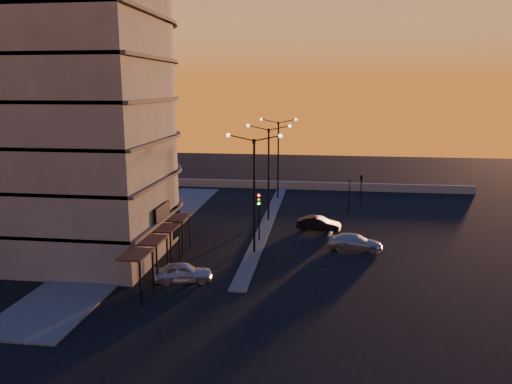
% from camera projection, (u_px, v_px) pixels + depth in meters
% --- Properties ---
extents(ground, '(120.00, 120.00, 0.00)m').
position_uv_depth(ground, '(254.00, 253.00, 39.77)').
color(ground, black).
rests_on(ground, ground).
extents(sidewalk_west, '(5.00, 40.00, 0.12)m').
position_uv_depth(sidewalk_west, '(146.00, 233.00, 45.04)').
color(sidewalk_west, '#4D4E4B').
rests_on(sidewalk_west, ground).
extents(median, '(1.20, 36.00, 0.12)m').
position_uv_depth(median, '(268.00, 220.00, 49.45)').
color(median, '#4D4E4B').
rests_on(median, ground).
extents(parapet, '(44.00, 0.50, 1.00)m').
position_uv_depth(parapet, '(298.00, 185.00, 64.61)').
color(parapet, slate).
rests_on(parapet, ground).
extents(building, '(14.35, 17.08, 25.00)m').
position_uv_depth(building, '(78.00, 101.00, 39.23)').
color(building, '#615D56').
rests_on(building, ground).
extents(streetlamp_near, '(4.32, 0.32, 9.51)m').
position_uv_depth(streetlamp_near, '(254.00, 184.00, 38.62)').
color(streetlamp_near, black).
rests_on(streetlamp_near, ground).
extents(streetlamp_mid, '(4.32, 0.32, 9.51)m').
position_uv_depth(streetlamp_mid, '(269.00, 165.00, 48.32)').
color(streetlamp_mid, black).
rests_on(streetlamp_mid, ground).
extents(streetlamp_far, '(4.32, 0.32, 9.51)m').
position_uv_depth(streetlamp_far, '(278.00, 152.00, 58.02)').
color(streetlamp_far, black).
rests_on(streetlamp_far, ground).
extents(traffic_light_main, '(0.28, 0.44, 4.25)m').
position_uv_depth(traffic_light_main, '(259.00, 209.00, 41.96)').
color(traffic_light_main, black).
rests_on(traffic_light_main, ground).
extents(signal_east_a, '(0.13, 0.16, 3.60)m').
position_uv_depth(signal_east_a, '(349.00, 195.00, 51.88)').
color(signal_east_a, black).
rests_on(signal_east_a, ground).
extents(signal_east_b, '(0.42, 1.99, 3.60)m').
position_uv_depth(signal_east_b, '(362.00, 178.00, 55.32)').
color(signal_east_b, black).
rests_on(signal_east_b, ground).
extents(car_hatchback, '(4.20, 2.48, 1.34)m').
position_uv_depth(car_hatchback, '(183.00, 272.00, 33.70)').
color(car_hatchback, '#B3B5BC').
rests_on(car_hatchback, ground).
extents(car_sedan, '(4.13, 2.03, 1.30)m').
position_uv_depth(car_sedan, '(319.00, 224.00, 45.82)').
color(car_sedan, black).
rests_on(car_sedan, ground).
extents(car_wagon, '(4.54, 2.26, 1.27)m').
position_uv_depth(car_wagon, '(355.00, 242.00, 40.44)').
color(car_wagon, '#ADB0B5').
rests_on(car_wagon, ground).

